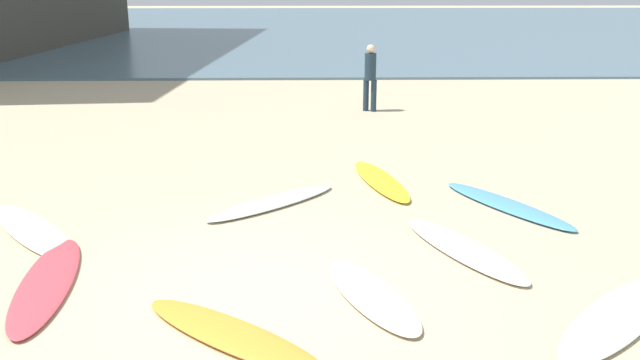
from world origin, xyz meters
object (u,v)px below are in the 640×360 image
Objects in this scene: surfboard_5 at (617,317)px; surfboard_6 at (232,335)px; surfboard_8 at (32,230)px; surfboard_7 at (381,180)px; surfboard_4 at (273,202)px; surfboard_0 at (372,295)px; surfboard_3 at (507,205)px; beachgoer_near at (370,75)px; surfboard_2 at (464,249)px; surfboard_1 at (47,282)px.

surfboard_5 and surfboard_6 have the same top height.
surfboard_7 is at bearing -15.88° from surfboard_8.
surfboard_4 is 1.05× the size of surfboard_6.
surfboard_0 is at bearing 32.17° from surfboard_5.
surfboard_8 is at bearing 157.19° from surfboard_3.
surfboard_5 is 7.23m from surfboard_8.
surfboard_0 is at bearing 108.80° from beachgoer_near.
surfboard_2 is 1.92m from surfboard_3.
surfboard_4 and surfboard_7 have the same top height.
surfboard_0 is at bearing -160.32° from surfboard_2.
surfboard_3 is at bearing -165.02° from surfboard_1.
beachgoer_near is at bearing -37.15° from surfboard_5.
surfboard_8 is 9.62m from beachgoer_near.
surfboard_6 is at bearing -171.36° from surfboard_0.
surfboard_5 is at bearing 132.58° from surfboard_6.
surfboard_1 is 1.56× the size of beachgoer_near.
surfboard_5 is at bearing 99.24° from surfboard_7.
surfboard_0 is 1.18× the size of beachgoer_near.
surfboard_2 is 2.10m from surfboard_5.
surfboard_4 is at bearing 90.60° from surfboard_0.
surfboard_0 and surfboard_6 have the same top height.
surfboard_5 is (2.41, -0.53, -0.00)m from surfboard_0.
surfboard_6 is (-0.21, -3.83, -0.00)m from surfboard_4.
surfboard_4 is 2.02m from surfboard_7.
surfboard_8 is at bearing -72.41° from surfboard_1.
surfboard_4 is at bearing 119.04° from surfboard_2.
surfboard_0 is 1.76m from surfboard_2.
surfboard_3 is 1.05× the size of surfboard_4.
surfboard_6 is at bearing 48.55° from surfboard_5.
surfboard_2 is at bearing 91.37° from surfboard_7.
surfboard_2 reaches higher than surfboard_3.
surfboard_1 is at bearing 165.39° from surfboard_2.
surfboard_7 reaches higher than surfboard_6.
surfboard_4 is at bearing 146.91° from surfboard_3.
surfboard_8 is at bearing -94.89° from surfboard_6.
beachgoer_near is (2.07, 6.99, 0.86)m from surfboard_4.
surfboard_3 is at bearing 173.51° from surfboard_6.
surfboard_0 is at bearing -158.52° from surfboard_3.
surfboard_0 reaches higher than surfboard_5.
surfboard_5 is 1.01× the size of surfboard_7.
surfboard_6 is (-3.67, -3.66, 0.00)m from surfboard_3.
surfboard_3 is 7.35m from beachgoer_near.
surfboard_4 is 1.47× the size of beachgoer_near.
beachgoer_near reaches higher than surfboard_0.
beachgoer_near is at bearing 17.83° from surfboard_8.
surfboard_3 reaches higher than surfboard_1.
surfboard_3 is 3.40m from surfboard_5.
surfboard_0 is 0.74× the size of surfboard_8.
surfboard_0 is 10.11m from beachgoer_near.
surfboard_7 reaches higher than surfboard_3.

